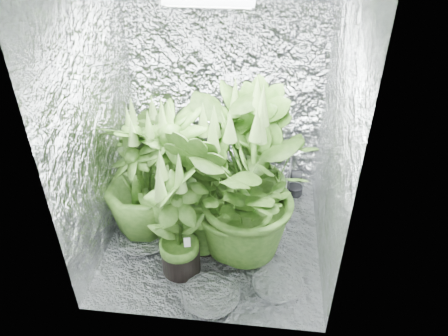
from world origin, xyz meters
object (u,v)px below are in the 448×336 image
at_px(plant_d, 140,180).
at_px(plant_g, 203,188).
at_px(plant_b, 238,154).
at_px(plant_c, 249,168).
at_px(plant_h, 174,176).
at_px(circulation_fan, 292,180).
at_px(plant_f, 178,222).
at_px(plant_e, 240,193).
at_px(plant_a, 150,146).

distance_m(plant_d, plant_g, 0.50).
relative_size(plant_b, plant_c, 0.92).
bearing_deg(plant_b, plant_h, -144.43).
bearing_deg(plant_d, circulation_fan, 27.68).
bearing_deg(plant_f, plant_g, 65.98).
bearing_deg(plant_c, plant_g, -148.18).
xyz_separation_m(plant_e, plant_g, (-0.27, 0.07, -0.04)).
distance_m(plant_b, circulation_fan, 0.67).
height_order(plant_b, plant_f, plant_b).
height_order(plant_c, plant_f, plant_c).
bearing_deg(plant_f, plant_c, 47.41).
xyz_separation_m(plant_d, plant_e, (0.76, -0.16, 0.07)).
xyz_separation_m(plant_e, plant_f, (-0.40, -0.21, -0.12)).
height_order(plant_b, circulation_fan, plant_b).
bearing_deg(plant_c, plant_d, -172.77).
distance_m(plant_c, circulation_fan, 0.77).
xyz_separation_m(plant_h, circulation_fan, (0.91, 0.58, -0.39)).
xyz_separation_m(plant_c, plant_f, (-0.44, -0.47, -0.15)).
bearing_deg(plant_a, plant_d, -81.99).
distance_m(plant_h, circulation_fan, 1.15).
distance_m(plant_b, plant_e, 0.51).
relative_size(plant_b, plant_g, 1.02).
relative_size(plant_e, plant_f, 1.21).
height_order(plant_g, plant_h, plant_g).
bearing_deg(plant_g, plant_b, 64.44).
height_order(plant_b, plant_d, plant_b).
relative_size(plant_c, circulation_fan, 3.73).
distance_m(plant_a, circulation_fan, 1.27).
relative_size(plant_a, plant_f, 0.88).
relative_size(plant_d, plant_f, 1.08).
relative_size(plant_d, circulation_fan, 3.11).
distance_m(plant_c, plant_h, 0.55).
distance_m(plant_b, plant_f, 0.80).
bearing_deg(plant_a, plant_b, -18.57).
distance_m(plant_e, plant_f, 0.47).
xyz_separation_m(plant_b, plant_d, (-0.70, -0.34, -0.05)).
bearing_deg(plant_g, plant_c, 31.82).
bearing_deg(plant_e, circulation_fan, 62.52).
height_order(plant_e, plant_f, plant_e).
height_order(plant_a, plant_f, plant_f).
relative_size(plant_a, plant_e, 0.73).
bearing_deg(plant_c, plant_e, -98.16).
bearing_deg(plant_g, plant_a, 129.36).
distance_m(plant_g, plant_h, 0.26).
height_order(plant_d, plant_g, plant_g).
height_order(plant_c, plant_h, plant_c).
bearing_deg(plant_f, circulation_fan, 50.84).
distance_m(plant_b, plant_h, 0.54).
bearing_deg(plant_g, plant_h, 153.07).
relative_size(plant_a, plant_b, 0.74).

